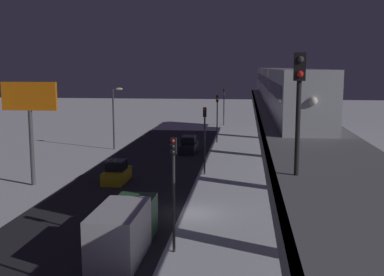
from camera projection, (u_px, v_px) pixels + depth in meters
name	position (u px, v px, depth m)	size (l,w,h in m)	color
ground_plane	(190.00, 213.00, 33.25)	(240.00, 240.00, 0.00)	white
avenue_asphalt	(104.00, 210.00, 33.94)	(11.00, 87.31, 0.01)	#28282D
elevated_railway	(294.00, 135.00, 31.64)	(5.00, 87.31, 6.59)	slate
subway_train	(277.00, 84.00, 50.77)	(2.94, 55.47, 3.40)	#B7BABF
rail_signal	(299.00, 93.00, 15.30)	(0.36, 0.41, 4.00)	black
sedan_yellow	(117.00, 173.00, 42.23)	(1.80, 4.02, 1.97)	gold
sedan_black_2	(189.00, 146.00, 56.97)	(1.80, 4.78, 1.97)	black
box_truck	(124.00, 229.00, 26.09)	(2.40, 7.40, 2.80)	#2D6038
traffic_light_near	(174.00, 178.00, 25.70)	(0.32, 0.44, 6.40)	#2D2D2D
traffic_light_mid	(205.00, 131.00, 44.79)	(0.32, 0.44, 6.40)	#2D2D2D
traffic_light_far	(217.00, 112.00, 63.89)	(0.32, 0.44, 6.40)	#2D2D2D
traffic_light_distant	(224.00, 101.00, 82.98)	(0.32, 0.44, 6.40)	#2D2D2D
commercial_billboard	(30.00, 106.00, 40.24)	(4.80, 0.36, 8.90)	#4C4C51
street_lamp_far	(115.00, 111.00, 58.48)	(1.35, 0.44, 7.65)	#38383D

